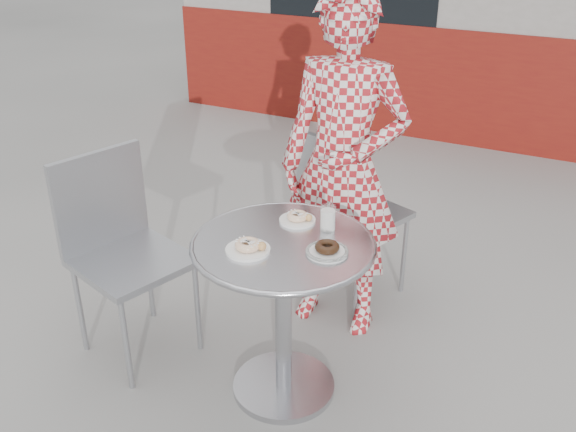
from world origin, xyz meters
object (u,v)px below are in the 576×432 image
at_px(bistro_table, 283,281).
at_px(seated_person, 343,168).
at_px(plate_near, 249,247).
at_px(chair_left, 136,296).
at_px(plate_far, 298,218).
at_px(milk_cup, 328,219).
at_px(plate_checker, 327,250).
at_px(chair_far, 353,245).

height_order(bistro_table, seated_person, seated_person).
bearing_deg(plate_near, chair_left, 173.55).
height_order(plate_far, milk_cup, milk_cup).
xyz_separation_m(chair_left, milk_cup, (0.88, 0.23, 0.51)).
bearing_deg(plate_far, seated_person, 86.61).
xyz_separation_m(plate_far, milk_cup, (0.14, -0.01, 0.03)).
bearing_deg(milk_cup, plate_far, 176.61).
distance_m(chair_left, milk_cup, 1.05).
height_order(bistro_table, plate_checker, plate_checker).
bearing_deg(plate_far, plate_checker, -41.30).
xyz_separation_m(seated_person, plate_near, (-0.09, -0.75, -0.07)).
bearing_deg(milk_cup, plate_near, -123.21).
relative_size(bistro_table, plate_far, 4.90).
height_order(bistro_table, chair_left, chair_left).
bearing_deg(chair_left, milk_cup, -57.79).
bearing_deg(chair_left, chair_far, -20.69).
xyz_separation_m(bistro_table, plate_near, (-0.09, -0.13, 0.21)).
relative_size(bistro_table, chair_left, 0.78).
relative_size(chair_left, milk_cup, 9.32).
relative_size(plate_far, plate_checker, 0.92).
xyz_separation_m(chair_left, plate_checker, (0.96, 0.05, 0.48)).
bearing_deg(plate_checker, bistro_table, 179.18).
height_order(seated_person, plate_far, seated_person).
xyz_separation_m(bistro_table, chair_left, (-0.77, -0.05, -0.28)).
relative_size(chair_far, chair_left, 0.97).
relative_size(chair_left, seated_person, 0.57).
xyz_separation_m(plate_far, plate_checker, (0.22, -0.19, -0.00)).
bearing_deg(bistro_table, seated_person, 90.01).
distance_m(bistro_table, plate_far, 0.28).
xyz_separation_m(seated_person, plate_checker, (0.19, -0.63, -0.08)).
distance_m(bistro_table, chair_far, 0.94).
xyz_separation_m(chair_far, seated_person, (0.03, -0.27, 0.56)).
relative_size(seated_person, plate_far, 10.92).
xyz_separation_m(seated_person, milk_cup, (0.12, -0.44, -0.04)).
bearing_deg(plate_checker, plate_far, 138.70).
bearing_deg(seated_person, plate_near, -98.64).
relative_size(chair_far, seated_person, 0.56).
relative_size(chair_far, plate_near, 5.36).
bearing_deg(milk_cup, chair_left, -165.26).
relative_size(chair_left, plate_checker, 5.80).
relative_size(bistro_table, seated_person, 0.45).
bearing_deg(seated_person, plate_checker, -74.92).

